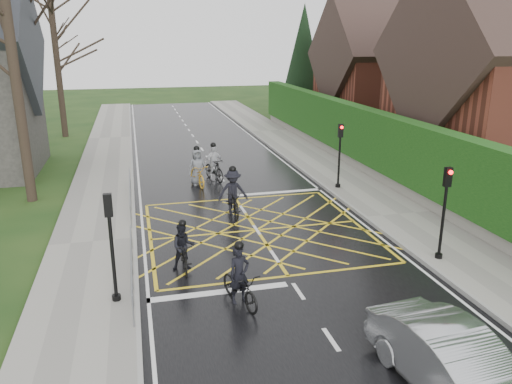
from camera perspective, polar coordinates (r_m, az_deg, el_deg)
name	(u,v)px	position (r m, az deg, el deg)	size (l,w,h in m)	color
ground	(257,230)	(19.17, 0.08, -4.38)	(120.00, 120.00, 0.00)	#163311
road	(257,230)	(19.17, 0.08, -4.36)	(9.00, 80.00, 0.01)	black
sidewalk_right	(398,215)	(21.32, 15.95, -2.60)	(3.00, 80.00, 0.15)	gray
sidewalk_left	(93,243)	(18.73, -18.12, -5.57)	(3.00, 80.00, 0.15)	gray
stone_wall	(371,171)	(27.08, 13.04, 2.41)	(0.50, 38.00, 0.70)	slate
hedge	(374,138)	(26.70, 13.29, 6.04)	(0.90, 38.00, 2.80)	#113A0F
house_far	(387,75)	(40.22, 14.79, 12.78)	(9.80, 8.80, 10.30)	brown
conifer	(303,62)	(45.90, 5.43, 14.52)	(4.60, 4.60, 10.00)	black
tree_near	(7,16)	(23.79, -26.60, 17.55)	(9.24, 9.24, 11.44)	black
tree_mid	(18,8)	(31.86, -25.58, 18.45)	(10.08, 10.08, 12.48)	black
tree_far	(54,36)	(39.62, -22.07, 16.18)	(8.40, 8.40, 10.40)	black
railing_south	(132,262)	(15.16, -14.04, -7.77)	(0.05, 5.04, 1.03)	slate
railing_north	(130,190)	(22.20, -14.21, 0.27)	(0.05, 6.04, 1.03)	slate
traffic_light_ne	(339,157)	(24.08, 9.51, 4.01)	(0.24, 0.31, 3.21)	black
traffic_light_se	(444,214)	(17.01, 20.64, -2.42)	(0.24, 0.31, 3.21)	black
traffic_light_sw	(112,249)	(13.91, -16.12, -6.29)	(0.24, 0.31, 3.21)	black
cyclist_rear	(240,284)	(13.92, -1.85, -10.43)	(1.18, 1.98, 1.82)	black
cyclist_back	(184,251)	(15.93, -8.26, -6.73)	(0.75, 1.68, 1.68)	black
cyclist_mid	(233,197)	(20.64, -2.63, -0.57)	(1.24, 2.15, 2.08)	black
cyclist_front	(214,166)	(25.78, -4.84, 2.93)	(1.15, 2.05, 1.98)	black
cyclist_lead	(197,172)	(24.96, -6.71, 2.31)	(1.06, 2.15, 2.00)	#B88116
car	(456,366)	(11.37, 21.85, -17.96)	(1.53, 4.40, 1.45)	#A8ACAF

